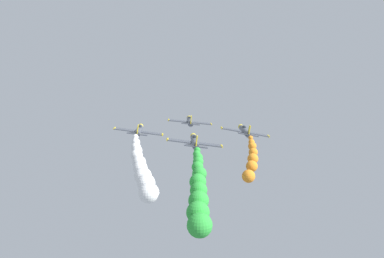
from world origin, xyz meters
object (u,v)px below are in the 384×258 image
at_px(airplane_lead, 190,121).
at_px(airplane_left_outer, 195,141).
at_px(airplane_left_inner, 139,130).
at_px(airplane_right_inner, 245,131).

height_order(airplane_lead, airplane_left_outer, airplane_lead).
xyz_separation_m(airplane_left_inner, airplane_right_inner, (20.48, -0.75, -0.12)).
xyz_separation_m(airplane_left_inner, airplane_left_outer, (10.27, -11.75, -0.07)).
height_order(airplane_right_inner, airplane_left_outer, airplane_left_outer).
bearing_deg(airplane_lead, airplane_right_inner, -48.23).
bearing_deg(airplane_left_outer, airplane_lead, 90.08).
bearing_deg(airplane_lead, airplane_left_outer, -89.92).
relative_size(airplane_left_inner, airplane_left_outer, 1.00).
xyz_separation_m(airplane_right_inner, airplane_left_outer, (-10.21, -11.01, 0.05)).
relative_size(airplane_lead, airplane_left_outer, 1.00).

